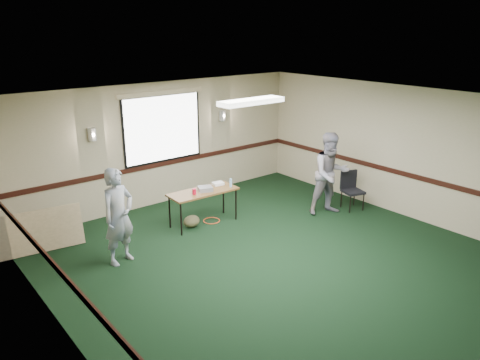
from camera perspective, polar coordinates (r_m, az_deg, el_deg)
ground at (r=7.96m, az=6.01°, el=-10.54°), size 8.00×8.00×0.00m
room_shell at (r=8.89m, az=-3.36°, el=3.62°), size 8.00×8.02×8.00m
folding_table at (r=9.34m, az=-4.52°, el=-1.63°), size 1.43×0.62×0.70m
projector at (r=9.30m, az=-4.25°, el=-1.08°), size 0.33×0.31×0.09m
game_console at (r=9.65m, az=-2.69°, el=-0.43°), size 0.24×0.21×0.05m
red_cup at (r=9.13m, az=-5.60°, el=-1.41°), size 0.08×0.08×0.12m
water_bottle at (r=9.49m, az=-1.14°, el=-0.35°), size 0.05×0.05×0.18m
duffel_bag at (r=9.39m, az=-5.92°, el=-5.03°), size 0.38×0.31×0.24m
cable_coil at (r=9.68m, az=-3.48°, el=-4.96°), size 0.45×0.45×0.02m
folded_table at (r=9.02m, az=-23.25°, el=-5.76°), size 1.49×0.42×0.75m
conference_chair at (r=10.48m, az=13.38°, el=-0.82°), size 0.51×0.52×0.83m
person_left at (r=8.01m, az=-14.59°, el=-4.31°), size 0.69×0.55×1.66m
person_right at (r=9.96m, az=10.98°, el=0.74°), size 1.03×0.91×1.76m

